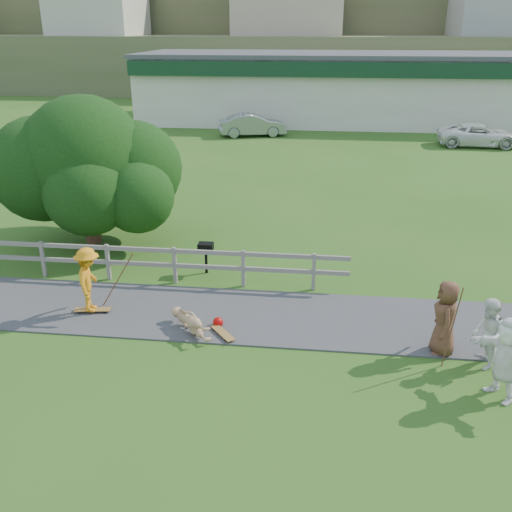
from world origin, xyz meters
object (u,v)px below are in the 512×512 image
object	(u,v)px
spectator_c	(445,318)
car_white	(479,135)
car_silver	(252,125)
bbq	(206,258)
tree	(88,188)
spectator_a	(488,334)
skater_rider	(89,283)
skater_fallen	(191,322)
spectator_d	(506,359)

from	to	relation	value
spectator_c	car_white	world-z (taller)	spectator_c
spectator_c	car_silver	distance (m)	28.16
car_white	bbq	xyz separation A→B (m)	(-12.86, -21.36, -0.21)
car_white	tree	world-z (taller)	tree
spectator_a	car_white	size ratio (longest dim) A/B	0.32
tree	bbq	bearing A→B (deg)	-25.79
tree	bbq	world-z (taller)	tree
skater_rider	tree	size ratio (longest dim) A/B	0.26
spectator_a	bbq	bearing A→B (deg)	-120.28
skater_rider	bbq	world-z (taller)	skater_rider
skater_rider	spectator_c	distance (m)	8.72
car_white	bbq	distance (m)	24.93
skater_rider	skater_fallen	xyz separation A→B (m)	(2.78, -0.68, -0.57)
skater_rider	spectator_a	world-z (taller)	skater_rider
tree	bbq	size ratio (longest dim) A/B	6.86
skater_rider	car_silver	xyz separation A→B (m)	(0.89, 26.17, -0.11)
spectator_d	skater_rider	bearing A→B (deg)	-133.65
skater_rider	car_white	bearing A→B (deg)	-43.55
car_white	car_silver	bearing A→B (deg)	84.45
spectator_c	car_silver	bearing A→B (deg)	-160.46
skater_fallen	car_silver	bearing A→B (deg)	51.75
skater_fallen	spectator_a	size ratio (longest dim) A/B	0.97
tree	car_silver	bearing A→B (deg)	82.29
skater_rider	bbq	bearing A→B (deg)	-50.92
skater_fallen	spectator_a	bearing A→B (deg)	-48.00
spectator_d	car_silver	xyz separation A→B (m)	(-8.66, 28.64, -0.14)
skater_rider	spectator_d	bearing A→B (deg)	-115.87
spectator_c	spectator_d	world-z (taller)	spectator_c
spectator_c	skater_fallen	bearing A→B (deg)	-88.59
spectator_d	spectator_c	bearing A→B (deg)	179.85
spectator_c	tree	xyz separation A→B (m)	(-10.64, 5.96, 1.05)
skater_rider	tree	xyz separation A→B (m)	(-1.96, 5.06, 1.08)
skater_fallen	spectator_d	size ratio (longest dim) A/B	0.88
spectator_c	spectator_d	size ratio (longest dim) A/B	1.00
skater_rider	tree	world-z (taller)	tree
tree	bbq	xyz separation A→B (m)	(4.39, -2.12, -1.45)
skater_fallen	car_white	bearing A→B (deg)	21.13
skater_rider	car_silver	world-z (taller)	skater_rider
skater_rider	spectator_c	world-z (taller)	spectator_c
tree	spectator_a	bearing A→B (deg)	-29.25
car_silver	car_white	xyz separation A→B (m)	(14.40, -1.87, -0.05)
skater_fallen	bbq	size ratio (longest dim) A/B	1.62
spectator_a	tree	world-z (taller)	tree
spectator_a	bbq	world-z (taller)	spectator_a
skater_rider	bbq	size ratio (longest dim) A/B	1.79
bbq	car_white	bearing A→B (deg)	58.20
spectator_d	car_silver	distance (m)	29.92
skater_fallen	bbq	xyz separation A→B (m)	(-0.36, 3.62, 0.20)
skater_fallen	tree	world-z (taller)	tree
spectator_c	bbq	bearing A→B (deg)	-118.05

